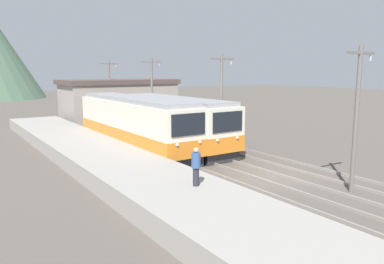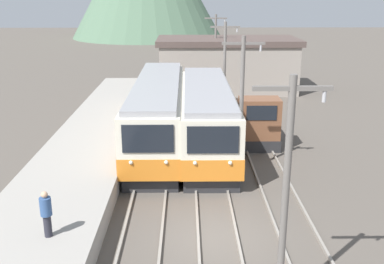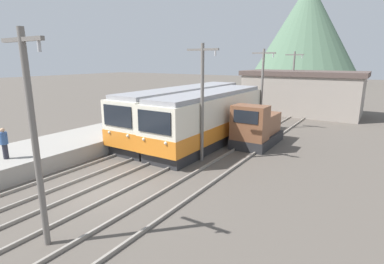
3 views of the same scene
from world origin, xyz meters
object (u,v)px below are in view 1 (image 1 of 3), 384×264
at_px(commuter_train_center, 174,124).
at_px(catenary_mast_far, 152,93).
at_px(shunting_locomotive, 197,126).
at_px(person_on_platform, 196,165).
at_px(catenary_mast_near, 357,114).
at_px(commuter_train_left, 134,126).
at_px(catenary_mast_mid, 221,100).
at_px(catenary_mast_distant, 110,89).

distance_m(commuter_train_center, catenary_mast_far, 6.72).
xyz_separation_m(shunting_locomotive, person_on_platform, (-8.75, -12.54, 0.62)).
bearing_deg(catenary_mast_near, catenary_mast_far, 90.00).
relative_size(commuter_train_left, catenary_mast_mid, 2.11).
bearing_deg(commuter_train_center, commuter_train_left, 161.44).
xyz_separation_m(commuter_train_left, catenary_mast_distant, (4.31, 15.24, 1.95)).
bearing_deg(person_on_platform, commuter_train_center, 62.84).
bearing_deg(catenary_mast_mid, person_on_platform, -134.01).
bearing_deg(person_on_platform, catenary_mast_far, 67.42).
bearing_deg(catenary_mast_far, catenary_mast_near, -90.00).
xyz_separation_m(catenary_mast_near, catenary_mast_far, (0.00, 19.87, 0.00)).
bearing_deg(person_on_platform, catenary_mast_mid, 45.99).
bearing_deg(catenary_mast_mid, commuter_train_center, 112.20).
bearing_deg(person_on_platform, commuter_train_left, 76.35).
height_order(catenary_mast_mid, catenary_mast_far, same).
xyz_separation_m(commuter_train_left, catenary_mast_near, (4.31, -14.57, 1.95)).
xyz_separation_m(commuter_train_center, catenary_mast_near, (1.51, -13.63, 1.98)).
bearing_deg(catenary_mast_distant, person_on_platform, -104.84).
bearing_deg(catenary_mast_near, person_on_platform, 161.55).
bearing_deg(catenary_mast_mid, shunting_locomotive, 73.46).
height_order(shunting_locomotive, person_on_platform, shunting_locomotive).
height_order(commuter_train_left, catenary_mast_near, catenary_mast_near).
relative_size(shunting_locomotive, catenary_mast_distant, 0.69).
bearing_deg(catenary_mast_mid, catenary_mast_far, 90.00).
height_order(commuter_train_center, catenary_mast_near, catenary_mast_near).
bearing_deg(commuter_train_left, catenary_mast_mid, -47.10).
height_order(catenary_mast_near, person_on_platform, catenary_mast_near).
bearing_deg(shunting_locomotive, commuter_train_center, -156.12).
bearing_deg(commuter_train_left, catenary_mast_distant, 74.22).
xyz_separation_m(catenary_mast_far, person_on_platform, (-7.26, -17.45, -1.90)).
relative_size(shunting_locomotive, catenary_mast_mid, 0.69).
bearing_deg(commuter_train_center, catenary_mast_far, 76.42).
xyz_separation_m(commuter_train_left, commuter_train_center, (2.80, -0.94, -0.03)).
xyz_separation_m(commuter_train_center, shunting_locomotive, (3.00, 1.33, -0.53)).
height_order(commuter_train_left, person_on_platform, commuter_train_left).
xyz_separation_m(commuter_train_left, person_on_platform, (-2.95, -12.15, 0.06)).
distance_m(commuter_train_center, catenary_mast_mid, 4.45).
bearing_deg(person_on_platform, catenary_mast_distant, 75.16).
xyz_separation_m(commuter_train_center, person_on_platform, (-5.75, -11.21, 0.08)).
bearing_deg(catenary_mast_near, shunting_locomotive, 84.30).
height_order(commuter_train_left, catenary_mast_mid, catenary_mast_mid).
relative_size(commuter_train_left, catenary_mast_near, 2.11).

